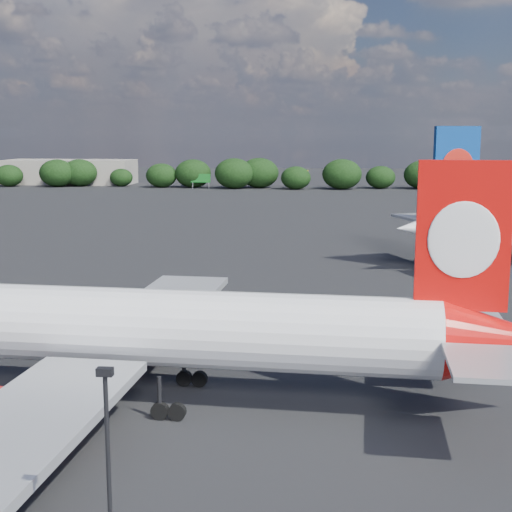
# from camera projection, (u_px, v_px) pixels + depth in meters

# --- Properties ---
(ground) EXTENTS (500.00, 500.00, 0.00)m
(ground) POSITION_uv_depth(u_px,v_px,m) (179.00, 252.00, 101.56)
(ground) COLOR black
(ground) RESTS_ON ground
(qantas_airliner) EXTENTS (46.82, 44.49, 15.29)m
(qantas_airliner) POSITION_uv_depth(u_px,v_px,m) (167.00, 330.00, 44.37)
(qantas_airliner) COLOR white
(qantas_airliner) RESTS_ON ground
(apron_lamp_post) EXTENTS (0.55, 0.30, 9.07)m
(apron_lamp_post) POSITION_uv_depth(u_px,v_px,m) (109.00, 477.00, 24.37)
(apron_lamp_post) COLOR black
(apron_lamp_post) RESTS_ON ground
(terminal_building) EXTENTS (42.00, 16.00, 8.00)m
(terminal_building) POSITION_uv_depth(u_px,v_px,m) (70.00, 172.00, 236.87)
(terminal_building) COLOR gray
(terminal_building) RESTS_ON ground
(highway_sign) EXTENTS (6.00, 0.30, 4.50)m
(highway_sign) POSITION_uv_depth(u_px,v_px,m) (201.00, 178.00, 216.54)
(highway_sign) COLOR #14641D
(highway_sign) RESTS_ON ground
(billboard_yellow) EXTENTS (5.00, 0.30, 5.50)m
(billboard_yellow) POSITION_uv_depth(u_px,v_px,m) (300.00, 175.00, 219.24)
(billboard_yellow) COLOR yellow
(billboard_yellow) RESTS_ON ground
(horizon_treeline) EXTENTS (204.88, 16.98, 9.24)m
(horizon_treeline) POSITION_uv_depth(u_px,v_px,m) (303.00, 175.00, 216.68)
(horizon_treeline) COLOR black
(horizon_treeline) RESTS_ON ground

